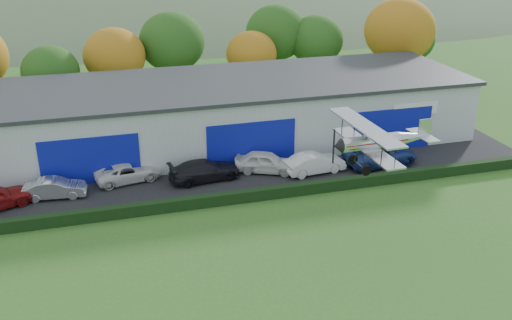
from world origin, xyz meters
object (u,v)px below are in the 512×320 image
object	(u,v)px
hangar	(233,111)
biplane	(379,140)
car_5	(315,163)
car_3	(205,170)
car_4	(266,162)
car_2	(128,172)
car_1	(55,188)
car_6	(380,155)

from	to	relation	value
hangar	biplane	bearing A→B (deg)	-79.42
hangar	car_5	world-z (taller)	hangar
hangar	car_3	xyz separation A→B (m)	(-4.03, -7.66, -1.84)
hangar	car_3	bearing A→B (deg)	-117.78
car_4	biplane	size ratio (longest dim) A/B	0.69
car_2	car_3	world-z (taller)	car_3
hangar	car_1	size ratio (longest dim) A/B	9.64
hangar	car_6	size ratio (longest dim) A/B	6.93
hangar	car_2	world-z (taller)	hangar
car_6	biplane	world-z (taller)	biplane
hangar	car_5	bearing A→B (deg)	-63.93
biplane	hangar	bearing A→B (deg)	98.91
car_1	car_4	xyz separation A→B (m)	(15.25, 0.19, 0.11)
biplane	car_2	bearing A→B (deg)	133.43
car_1	car_5	bearing A→B (deg)	-87.88
hangar	car_3	world-z (taller)	hangar
car_6	car_2	bearing A→B (deg)	78.74
car_1	car_4	distance (m)	15.25
car_1	car_5	world-z (taller)	car_5
hangar	car_1	xyz separation A→B (m)	(-14.53, -7.67, -1.91)
car_4	car_5	size ratio (longest dim) A/B	1.01
car_5	car_4	bearing A→B (deg)	65.55
car_5	car_3	bearing A→B (deg)	77.06
car_1	car_3	xyz separation A→B (m)	(10.49, 0.01, 0.07)
car_5	biplane	size ratio (longest dim) A/B	0.69
car_4	car_2	bearing A→B (deg)	107.14
car_3	car_5	distance (m)	8.32
biplane	car_4	bearing A→B (deg)	102.02
car_1	car_2	distance (m)	5.26
car_1	hangar	bearing A→B (deg)	-57.09
car_2	car_3	size ratio (longest dim) A/B	0.91
car_4	biplane	bearing A→B (deg)	-142.44
car_4	biplane	world-z (taller)	biplane
car_2	car_6	distance (m)	19.34
car_3	car_5	size ratio (longest dim) A/B	1.12
hangar	car_1	distance (m)	16.54
hangar	car_3	distance (m)	8.85
hangar	biplane	world-z (taller)	biplane
car_3	car_4	bearing A→B (deg)	-94.63
biplane	car_5	bearing A→B (deg)	84.99
car_2	car_4	distance (m)	10.25
car_3	car_2	bearing A→B (deg)	69.01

